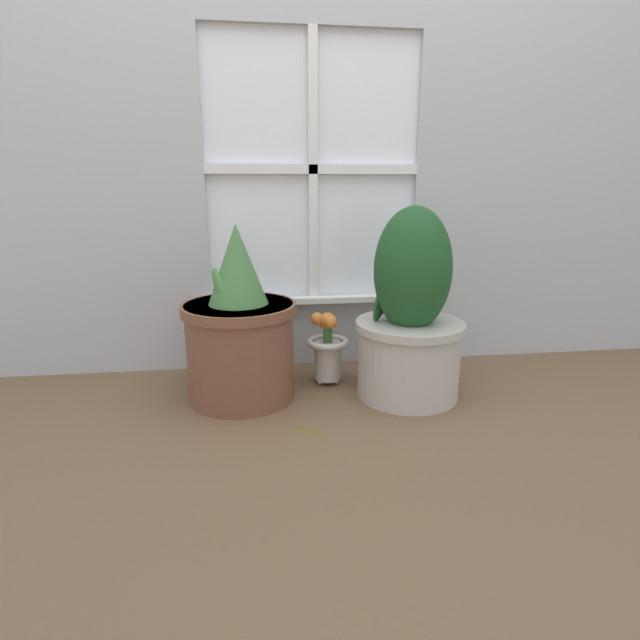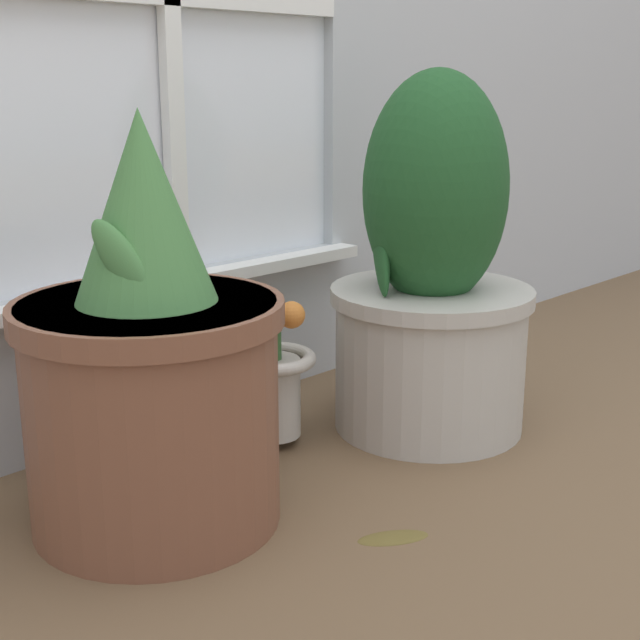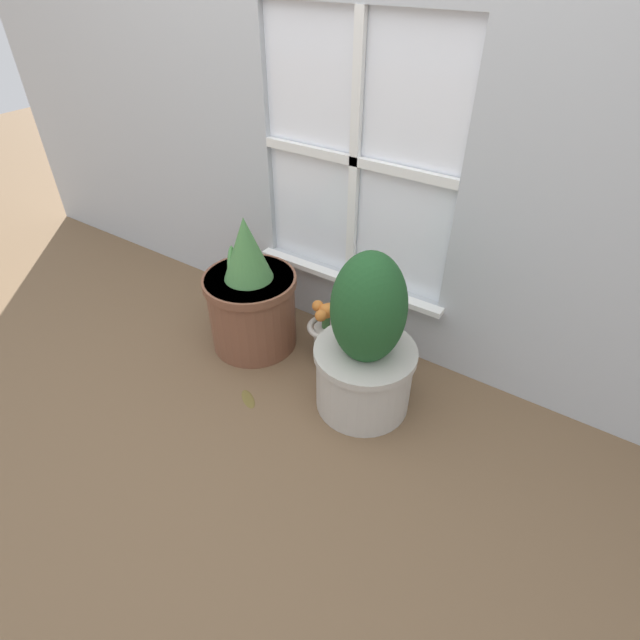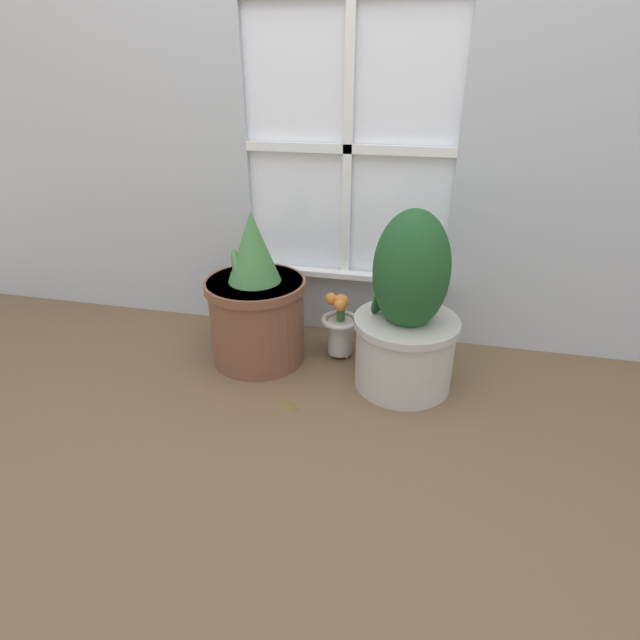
{
  "view_description": "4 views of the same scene",
  "coord_description": "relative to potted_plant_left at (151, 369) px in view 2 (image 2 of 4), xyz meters",
  "views": [
    {
      "loc": [
        -0.24,
        -1.43,
        0.75
      ],
      "look_at": [
        -0.02,
        0.26,
        0.28
      ],
      "focal_mm": 28.0,
      "sensor_mm": 36.0,
      "label": 1
    },
    {
      "loc": [
        -1.02,
        -0.79,
        0.66
      ],
      "look_at": [
        0.04,
        0.25,
        0.26
      ],
      "focal_mm": 50.0,
      "sensor_mm": 36.0,
      "label": 2
    },
    {
      "loc": [
        0.93,
        -1.04,
        1.48
      ],
      "look_at": [
        0.02,
        0.33,
        0.23
      ],
      "focal_mm": 28.0,
      "sensor_mm": 36.0,
      "label": 3
    },
    {
      "loc": [
        0.35,
        -1.43,
        1.1
      ],
      "look_at": [
        -0.05,
        0.33,
        0.18
      ],
      "focal_mm": 28.0,
      "sensor_mm": 36.0,
      "label": 4
    }
  ],
  "objects": [
    {
      "name": "ground_plane",
      "position": [
        0.3,
        -0.28,
        -0.24
      ],
      "size": [
        10.0,
        10.0,
        0.0
      ],
      "primitive_type": "plane",
      "color": "brown"
    },
    {
      "name": "potted_plant_left",
      "position": [
        0.0,
        0.0,
        0.0
      ],
      "size": [
        0.4,
        0.4,
        0.62
      ],
      "color": "brown",
      "rests_on": "ground_plane"
    },
    {
      "name": "potted_plant_right",
      "position": [
        0.6,
        -0.06,
        0.04
      ],
      "size": [
        0.39,
        0.39,
        0.68
      ],
      "color": "#B7B2A8",
      "rests_on": "ground_plane"
    },
    {
      "name": "flower_vase",
      "position": [
        0.33,
        0.09,
        -0.1
      ],
      "size": [
        0.16,
        0.16,
        0.28
      ],
      "color": "#BCB7AD",
      "rests_on": "ground_plane"
    },
    {
      "name": "fallen_leaf",
      "position": [
        0.21,
        -0.3,
        -0.24
      ],
      "size": [
        0.12,
        0.1,
        0.01
      ],
      "color": "brown",
      "rests_on": "ground_plane"
    }
  ]
}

